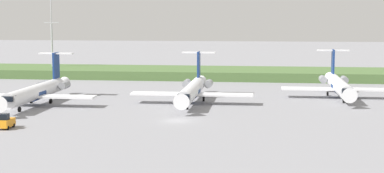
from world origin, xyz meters
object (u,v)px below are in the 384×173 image
Objects in this scene: regional_jet_third at (193,89)px; regional_jet_fourth at (338,85)px; baggage_tug at (5,122)px; antenna_mast at (52,42)px; regional_jet_second at (37,91)px.

regional_jet_third and regional_jet_fourth have the same top height.
regional_jet_fourth is at bearing 36.96° from baggage_tug.
baggage_tug is (20.70, -75.86, -8.17)m from antenna_mast.
antenna_mast is at bearing 107.31° from regional_jet_second.
antenna_mast is (-44.81, 47.35, 6.63)m from regional_jet_third.
antenna_mast is 79.05m from baggage_tug.
regional_jet_fourth is 65.54m from baggage_tug.
antenna_mast is (-16.65, 53.44, 6.63)m from regional_jet_second.
regional_jet_third is at bearing 49.78° from baggage_tug.
baggage_tug is at bearing -74.74° from antenna_mast.
regional_jet_fourth is 81.92m from antenna_mast.
regional_jet_fourth is 1.41× the size of antenna_mast.
baggage_tug is (-52.36, -39.39, -1.53)m from regional_jet_fourth.
regional_jet_third is 30.27m from regional_jet_fourth.
regional_jet_second and regional_jet_third have the same top height.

